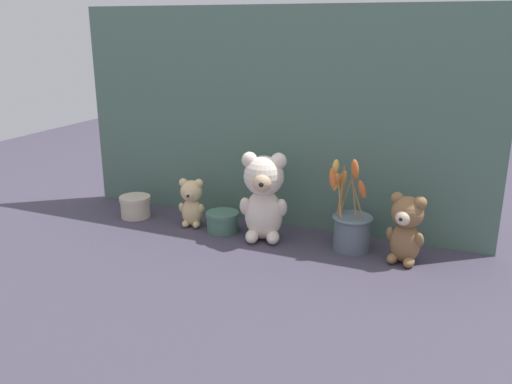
{
  "coord_description": "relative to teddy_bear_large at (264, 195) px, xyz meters",
  "views": [
    {
      "loc": [
        0.67,
        -1.51,
        0.68
      ],
      "look_at": [
        0.0,
        0.02,
        0.15
      ],
      "focal_mm": 38.0,
      "sensor_mm": 36.0,
      "label": 1
    }
  ],
  "objects": [
    {
      "name": "decorative_tin_short",
      "position": [
        -0.16,
        0.01,
        -0.12
      ],
      "size": [
        0.11,
        0.11,
        0.07
      ],
      "color": "#47705B",
      "rests_on": "ground"
    },
    {
      "name": "teddy_bear_medium",
      "position": [
        0.45,
        0.0,
        -0.04
      ],
      "size": [
        0.12,
        0.11,
        0.21
      ],
      "color": "olive",
      "rests_on": "ground"
    },
    {
      "name": "flower_vase",
      "position": [
        0.28,
        0.03,
        -0.07
      ],
      "size": [
        0.14,
        0.13,
        0.3
      ],
      "color": "slate",
      "rests_on": "ground"
    },
    {
      "name": "backdrop_wall",
      "position": [
        -0.03,
        0.16,
        0.22
      ],
      "size": [
        1.46,
        0.02,
        0.73
      ],
      "color": "#4C6B5B",
      "rests_on": "ground"
    },
    {
      "name": "decorative_tin_tall",
      "position": [
        -0.51,
        0.01,
        -0.11
      ],
      "size": [
        0.11,
        0.11,
        0.08
      ],
      "color": "beige",
      "rests_on": "ground"
    },
    {
      "name": "teddy_bear_large",
      "position": [
        0.0,
        0.0,
        0.0
      ],
      "size": [
        0.16,
        0.15,
        0.29
      ],
      "color": "beige",
      "rests_on": "ground"
    },
    {
      "name": "ground_plane",
      "position": [
        -0.03,
        -0.01,
        -0.15
      ],
      "size": [
        4.0,
        4.0,
        0.0
      ],
      "primitive_type": "plane",
      "color": "#3D3847"
    },
    {
      "name": "teddy_bear_small",
      "position": [
        -0.27,
        0.01,
        -0.06
      ],
      "size": [
        0.1,
        0.09,
        0.17
      ],
      "color": "#DBBC84",
      "rests_on": "ground"
    }
  ]
}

